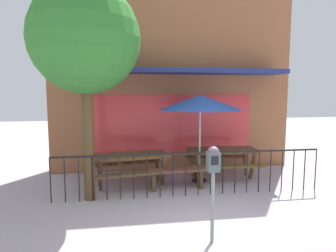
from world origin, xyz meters
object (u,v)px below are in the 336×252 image
object	(u,v)px
picnic_table_left	(131,161)
patio_umbrella	(200,103)
street_tree	(85,40)
patio_bench	(177,174)
picnic_table_right	(222,155)
parking_meter_near	(213,169)

from	to	relation	value
picnic_table_left	patio_umbrella	world-z (taller)	patio_umbrella
street_tree	patio_umbrella	bearing A→B (deg)	18.44
patio_umbrella	patio_bench	size ratio (longest dim) A/B	1.56
patio_bench	street_tree	size ratio (longest dim) A/B	0.32
picnic_table_left	patio_bench	world-z (taller)	picnic_table_left
picnic_table_left	picnic_table_right	xyz separation A→B (m)	(2.41, 0.33, 0.00)
patio_umbrella	street_tree	xyz separation A→B (m)	(-2.61, -0.87, 1.30)
parking_meter_near	patio_bench	bearing A→B (deg)	91.83
picnic_table_right	patio_bench	world-z (taller)	picnic_table_right
picnic_table_right	patio_umbrella	world-z (taller)	patio_umbrella
picnic_table_left	street_tree	world-z (taller)	street_tree
picnic_table_left	patio_umbrella	bearing A→B (deg)	2.30
patio_bench	parking_meter_near	world-z (taller)	parking_meter_near
patio_umbrella	patio_bench	xyz separation A→B (m)	(-0.66, -0.47, -1.65)
picnic_table_left	picnic_table_right	world-z (taller)	same
patio_bench	parking_meter_near	xyz separation A→B (m)	(0.08, -2.51, 0.79)
picnic_table_left	patio_bench	xyz separation A→B (m)	(1.07, -0.41, -0.26)
picnic_table_left	patio_bench	distance (m)	1.17
parking_meter_near	picnic_table_right	bearing A→B (deg)	68.76
picnic_table_right	parking_meter_near	xyz separation A→B (m)	(-1.26, -3.25, 0.53)
parking_meter_near	street_tree	size ratio (longest dim) A/B	0.33
patio_umbrella	parking_meter_near	xyz separation A→B (m)	(-0.58, -2.99, -0.87)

